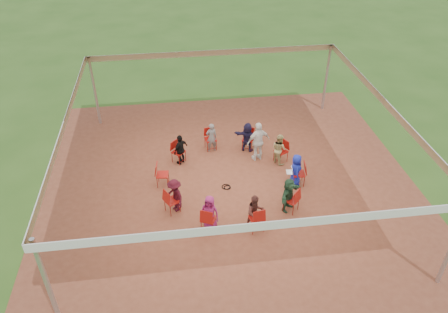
{
  "coord_description": "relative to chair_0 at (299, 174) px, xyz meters",
  "views": [
    {
      "loc": [
        -1.85,
        -12.02,
        9.66
      ],
      "look_at": [
        -0.2,
        0.3,
        1.01
      ],
      "focal_mm": 35.0,
      "sensor_mm": 36.0,
      "label": 1
    }
  ],
  "objects": [
    {
      "name": "person_seated_0",
      "position": [
        -0.12,
        0.01,
        0.16
      ],
      "size": [
        0.4,
        0.63,
        1.22
      ],
      "primitive_type": "imported",
      "rotation": [
        0.0,
        0.0,
        1.45
      ],
      "color": "#1726AE",
      "rests_on": "ground"
    },
    {
      "name": "chair_5",
      "position": [
        -4.74,
        0.58,
        0.0
      ],
      "size": [
        0.49,
        0.47,
        0.9
      ],
      "primitive_type": null,
      "rotation": [
        0.0,
        0.0,
        -1.69
      ],
      "color": "#A0120D",
      "rests_on": "ground"
    },
    {
      "name": "person_seated_5",
      "position": [
        -4.35,
        -0.81,
        0.16
      ],
      "size": [
        0.72,
        0.88,
        1.22
      ],
      "primitive_type": "imported",
      "rotation": [
        0.0,
        0.0,
        -1.06
      ],
      "color": "#3D0C17",
      "rests_on": "ground"
    },
    {
      "name": "chair_0",
      "position": [
        0.0,
        0.0,
        0.0
      ],
      "size": [
        0.49,
        0.47,
        0.9
      ],
      "primitive_type": null,
      "rotation": [
        0.0,
        0.0,
        1.45
      ],
      "color": "#A0120D",
      "rests_on": "ground"
    },
    {
      "name": "chair_9",
      "position": [
        -0.62,
        -1.34,
        0.0
      ],
      "size": [
        0.61,
        0.61,
        0.9
      ],
      "primitive_type": null,
      "rotation": [
        0.0,
        0.0,
        0.82
      ],
      "color": "#A0120D",
      "rests_on": "ground"
    },
    {
      "name": "chair_8",
      "position": [
        -1.91,
        -2.05,
        0.0
      ],
      "size": [
        0.5,
        0.51,
        0.9
      ],
      "primitive_type": null,
      "rotation": [
        0.0,
        0.0,
        0.19
      ],
      "color": "#A0120D",
      "rests_on": "ground"
    },
    {
      "name": "cable_coil",
      "position": [
        -2.54,
        0.13,
        -0.43
      ],
      "size": [
        0.33,
        0.33,
        0.03
      ],
      "rotation": [
        0.0,
        0.0,
        0.07
      ],
      "color": "black",
      "rests_on": "ground"
    },
    {
      "name": "chair_2",
      "position": [
        -1.36,
        2.45,
        0.0
      ],
      "size": [
        0.57,
        0.58,
        0.9
      ],
      "primitive_type": null,
      "rotation": [
        0.0,
        0.0,
        2.71
      ],
      "color": "#A0120D",
      "rests_on": "ground"
    },
    {
      "name": "laptop",
      "position": [
        -0.29,
        0.03,
        0.13
      ],
      "size": [
        0.26,
        0.32,
        0.2
      ],
      "rotation": [
        0.0,
        0.0,
        1.45
      ],
      "color": "#B7B7BC",
      "rests_on": "ground"
    },
    {
      "name": "dirt_patch",
      "position": [
        -2.37,
        0.29,
        -0.44
      ],
      "size": [
        13.0,
        13.0,
        0.0
      ],
      "primitive_type": "plane",
      "color": "brown",
      "rests_on": "ground"
    },
    {
      "name": "chair_1",
      "position": [
        -0.28,
        1.45,
        0.0
      ],
      "size": [
        0.59,
        0.58,
        0.9
      ],
      "primitive_type": null,
      "rotation": [
        0.0,
        0.0,
        2.08
      ],
      "color": "#A0120D",
      "rests_on": "ground"
    },
    {
      "name": "person_seated_6",
      "position": [
        -3.32,
        -1.76,
        0.16
      ],
      "size": [
        0.68,
        0.55,
        1.22
      ],
      "primitive_type": "imported",
      "rotation": [
        0.0,
        0.0,
        -0.44
      ],
      "color": "#921E60",
      "rests_on": "ground"
    },
    {
      "name": "tent",
      "position": [
        -2.37,
        0.29,
        1.92
      ],
      "size": [
        10.33,
        10.33,
        3.0
      ],
      "color": "#B2B2B7",
      "rests_on": "ground"
    },
    {
      "name": "person_seated_1",
      "position": [
        -0.39,
        1.39,
        0.16
      ],
      "size": [
        0.58,
        0.68,
        1.22
      ],
      "primitive_type": "imported",
      "rotation": [
        0.0,
        0.0,
        2.08
      ],
      "color": "tan",
      "rests_on": "ground"
    },
    {
      "name": "person_seated_2",
      "position": [
        -1.41,
        2.34,
        0.16
      ],
      "size": [
        1.2,
        0.86,
        1.22
      ],
      "primitive_type": "imported",
      "rotation": [
        0.0,
        0.0,
        2.71
      ],
      "color": "#1F1B3E",
      "rests_on": "ground"
    },
    {
      "name": "person_seated_3",
      "position": [
        -2.8,
        2.51,
        0.16
      ],
      "size": [
        0.49,
        0.37,
        1.22
      ],
      "primitive_type": "imported",
      "rotation": [
        0.0,
        0.0,
        -2.95
      ],
      "color": "slate",
      "rests_on": "ground"
    },
    {
      "name": "person_seated_7",
      "position": [
        -1.93,
        -1.93,
        0.16
      ],
      "size": [
        0.65,
        0.45,
        1.22
      ],
      "primitive_type": "imported",
      "rotation": [
        0.0,
        0.0,
        0.19
      ],
      "color": "#582E29",
      "rests_on": "ground"
    },
    {
      "name": "person_seated_8",
      "position": [
        -0.71,
        -1.25,
        0.16
      ],
      "size": [
        1.08,
        1.11,
        1.22
      ],
      "primitive_type": "imported",
      "rotation": [
        0.0,
        0.0,
        0.82
      ],
      "color": "#274C33",
      "rests_on": "ground"
    },
    {
      "name": "chair_7",
      "position": [
        -3.37,
        -1.87,
        0.0
      ],
      "size": [
        0.57,
        0.58,
        0.9
      ],
      "primitive_type": null,
      "rotation": [
        0.0,
        0.0,
        -0.44
      ],
      "color": "#A0120D",
      "rests_on": "ground"
    },
    {
      "name": "standing_person",
      "position": [
        -1.12,
        1.7,
        0.35
      ],
      "size": [
        1.03,
        0.71,
        1.59
      ],
      "primitive_type": "imported",
      "rotation": [
        0.0,
        0.0,
        3.42
      ],
      "color": "white",
      "rests_on": "ground"
    },
    {
      "name": "chair_3",
      "position": [
        -2.82,
        2.63,
        0.0
      ],
      "size": [
        0.5,
        0.51,
        0.9
      ],
      "primitive_type": null,
      "rotation": [
        0.0,
        0.0,
        -2.95
      ],
      "color": "#A0120D",
      "rests_on": "ground"
    },
    {
      "name": "chair_6",
      "position": [
        -4.45,
        -0.87,
        0.0
      ],
      "size": [
        0.59,
        0.58,
        0.9
      ],
      "primitive_type": null,
      "rotation": [
        0.0,
        0.0,
        -1.06
      ],
      "color": "#A0120D",
      "rests_on": "ground"
    },
    {
      "name": "person_seated_4",
      "position": [
        -4.03,
        1.83,
        0.16
      ],
      "size": [
        0.75,
        0.77,
        1.22
      ],
      "primitive_type": "imported",
      "rotation": [
        0.0,
        0.0,
        -2.32
      ],
      "color": "black",
      "rests_on": "ground"
    },
    {
      "name": "chair_4",
      "position": [
        -4.11,
        1.92,
        0.0
      ],
      "size": [
        0.61,
        0.61,
        0.9
      ],
      "primitive_type": null,
      "rotation": [
        0.0,
        0.0,
        -2.32
      ],
      "color": "#A0120D",
      "rests_on": "ground"
    },
    {
      "name": "ground",
      "position": [
        -2.37,
        0.29,
        -0.45
      ],
      "size": [
        80.0,
        80.0,
        0.0
      ],
      "primitive_type": "plane",
      "color": "#30591C",
      "rests_on": "ground"
    }
  ]
}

